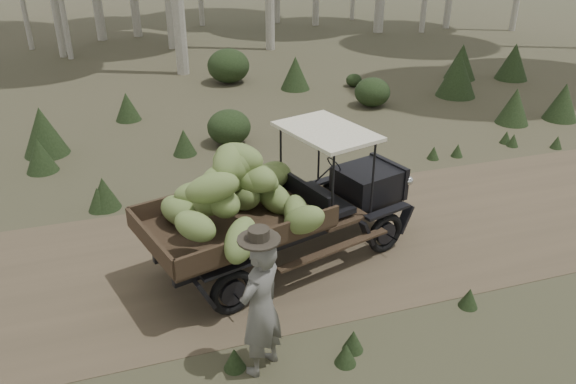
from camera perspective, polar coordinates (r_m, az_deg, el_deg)
name	(u,v)px	position (r m, az deg, el deg)	size (l,w,h in m)	color
ground	(398,229)	(9.92, 11.07, -3.75)	(120.00, 120.00, 0.00)	#473D2B
dirt_track	(398,229)	(9.92, 11.07, -3.73)	(70.00, 4.00, 0.01)	brown
banana_truck	(265,194)	(8.13, -2.39, -0.22)	(4.60, 2.84, 2.24)	black
farmer	(261,306)	(6.52, -2.79, -11.51)	(0.78, 0.73, 1.93)	#605E58
undergrowth	(542,206)	(10.28, 24.43, -1.28)	(21.76, 21.88, 1.31)	#233319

